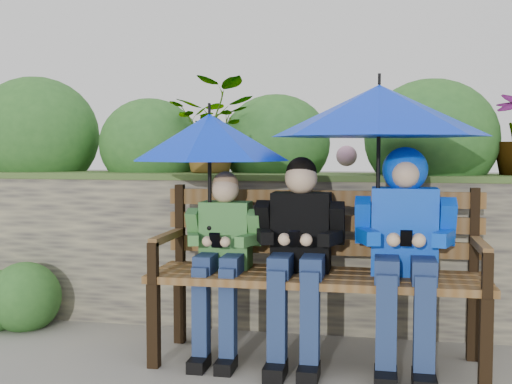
% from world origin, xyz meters
% --- Properties ---
extents(ground, '(60.00, 60.00, 0.00)m').
position_xyz_m(ground, '(0.00, 0.00, 0.00)').
color(ground, slate).
rests_on(ground, ground).
extents(garden_backdrop, '(8.00, 2.86, 1.88)m').
position_xyz_m(garden_backdrop, '(-0.09, 1.59, 0.65)').
color(garden_backdrop, '#45413D').
rests_on(garden_backdrop, ground).
extents(park_bench, '(1.86, 0.54, 0.98)m').
position_xyz_m(park_bench, '(0.36, 0.08, 0.56)').
color(park_bench, black).
rests_on(park_bench, ground).
extents(boy_left, '(0.43, 0.50, 1.07)m').
position_xyz_m(boy_left, '(-0.18, 0.00, 0.62)').
color(boy_left, '#3F8037').
rests_on(boy_left, ground).
extents(boy_middle, '(0.49, 0.57, 1.15)m').
position_xyz_m(boy_middle, '(0.26, -0.01, 0.65)').
color(boy_middle, black).
rests_on(boy_middle, ground).
extents(boy_right, '(0.53, 0.65, 1.21)m').
position_xyz_m(boy_right, '(0.84, 0.00, 0.72)').
color(boy_right, '#0030C0').
rests_on(boy_right, ground).
extents(umbrella_left, '(0.92, 0.92, 0.73)m').
position_xyz_m(umbrella_left, '(-0.26, 0.03, 1.26)').
color(umbrella_left, '#0026C8').
rests_on(umbrella_left, ground).
extents(umbrella_right, '(1.18, 1.18, 0.86)m').
position_xyz_m(umbrella_right, '(0.69, 0.03, 1.40)').
color(umbrella_right, '#0026C8').
rests_on(umbrella_right, ground).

